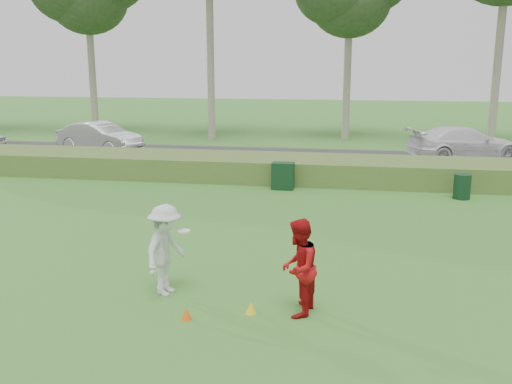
% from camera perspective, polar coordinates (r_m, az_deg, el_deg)
% --- Properties ---
extents(ground, '(120.00, 120.00, 0.00)m').
position_cam_1_polar(ground, '(11.90, -3.33, -10.45)').
color(ground, '#307125').
rests_on(ground, ground).
extents(reed_strip, '(80.00, 3.00, 0.90)m').
position_cam_1_polar(reed_strip, '(23.16, 3.36, 2.37)').
color(reed_strip, '#466729').
rests_on(reed_strip, ground).
extents(park_road, '(80.00, 6.00, 0.06)m').
position_cam_1_polar(park_road, '(28.13, 4.51, 3.39)').
color(park_road, '#2D2D2D').
rests_on(park_road, ground).
extents(player_white, '(1.02, 1.36, 1.90)m').
position_cam_1_polar(player_white, '(11.87, -9.03, -5.74)').
color(player_white, silver).
rests_on(player_white, ground).
extents(player_red, '(0.84, 1.01, 1.88)m').
position_cam_1_polar(player_red, '(10.82, 4.28, -7.55)').
color(player_red, '#AE0E12').
rests_on(player_red, ground).
extents(cone_orange, '(0.21, 0.21, 0.23)m').
position_cam_1_polar(cone_orange, '(10.98, -6.98, -11.98)').
color(cone_orange, '#EC5A0C').
rests_on(cone_orange, ground).
extents(cone_yellow, '(0.21, 0.21, 0.23)m').
position_cam_1_polar(cone_yellow, '(11.13, -0.49, -11.49)').
color(cone_yellow, yellow).
rests_on(cone_yellow, ground).
extents(utility_cabinet, '(0.82, 0.53, 1.02)m').
position_cam_1_polar(utility_cabinet, '(21.34, 2.70, 1.61)').
color(utility_cabinet, '#10311A').
rests_on(utility_cabinet, ground).
extents(trash_bin, '(0.77, 0.77, 0.88)m').
position_cam_1_polar(trash_bin, '(21.13, 19.91, 0.52)').
color(trash_bin, black).
rests_on(trash_bin, ground).
extents(car_mid, '(4.98, 3.08, 1.55)m').
position_cam_1_polar(car_mid, '(30.83, -15.36, 5.32)').
color(car_mid, silver).
rests_on(car_mid, park_road).
extents(car_right, '(5.82, 3.77, 1.57)m').
position_cam_1_polar(car_right, '(29.23, 20.12, 4.61)').
color(car_right, white).
rests_on(car_right, park_road).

